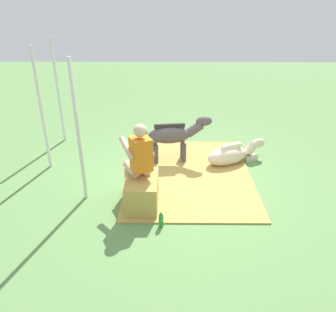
{
  "coord_description": "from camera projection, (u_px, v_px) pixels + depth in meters",
  "views": [
    {
      "loc": [
        -5.39,
        0.17,
        3.06
      ],
      "look_at": [
        -0.17,
        0.22,
        0.55
      ],
      "focal_mm": 35.82,
      "sensor_mm": 36.0,
      "label": 1
    }
  ],
  "objects": [
    {
      "name": "tent_pole_left",
      "position": [
        78.0,
        134.0,
        5.12
      ],
      "size": [
        0.06,
        0.06,
        2.3
      ],
      "primitive_type": "cylinder",
      "color": "silver",
      "rests_on": "ground"
    },
    {
      "name": "hay_patch",
      "position": [
        189.0,
        174.0,
        6.33
      ],
      "size": [
        3.05,
        2.3,
        0.02
      ],
      "primitive_type": "cube",
      "color": "tan",
      "rests_on": "ground"
    },
    {
      "name": "soda_bottle",
      "position": [
        161.0,
        219.0,
        4.86
      ],
      "size": [
        0.07,
        0.07,
        0.26
      ],
      "color": "#268C3F",
      "rests_on": "ground"
    },
    {
      "name": "tent_pole_mid",
      "position": [
        42.0,
        111.0,
        6.14
      ],
      "size": [
        0.06,
        0.06,
        2.3
      ],
      "primitive_type": "cylinder",
      "color": "silver",
      "rests_on": "ground"
    },
    {
      "name": "pony_standing",
      "position": [
        174.0,
        135.0,
        6.61
      ],
      "size": [
        0.42,
        1.34,
        0.93
      ],
      "color": "#4C4747",
      "rests_on": "ground"
    },
    {
      "name": "pony_lying",
      "position": [
        232.0,
        154.0,
        6.68
      ],
      "size": [
        0.81,
        1.32,
        0.42
      ],
      "color": "beige",
      "rests_on": "ground"
    },
    {
      "name": "ground_plane",
      "position": [
        180.0,
        179.0,
        6.18
      ],
      "size": [
        24.0,
        24.0,
        0.0
      ],
      "primitive_type": "plane",
      "color": "#608C4C"
    },
    {
      "name": "person_seated",
      "position": [
        139.0,
        159.0,
        5.23
      ],
      "size": [
        0.72,
        0.59,
        1.37
      ],
      "color": "#D8AD8C",
      "rests_on": "ground"
    },
    {
      "name": "hay_bale",
      "position": [
        142.0,
        192.0,
        5.31
      ],
      "size": [
        0.78,
        0.49,
        0.49
      ],
      "primitive_type": "cube",
      "color": "tan",
      "rests_on": "ground"
    },
    {
      "name": "tent_pole_right",
      "position": [
        58.0,
        92.0,
        7.35
      ],
      "size": [
        0.06,
        0.06,
        2.3
      ],
      "primitive_type": "cylinder",
      "color": "silver",
      "rests_on": "ground"
    }
  ]
}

